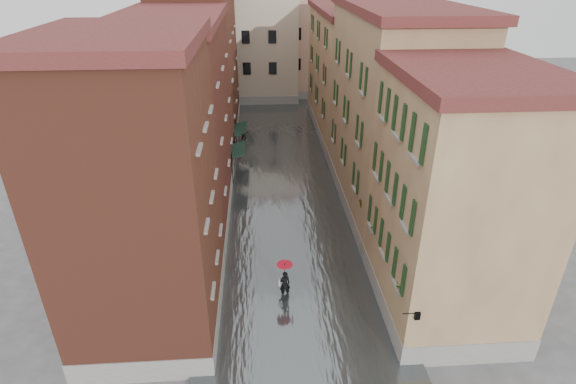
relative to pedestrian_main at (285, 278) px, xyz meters
name	(u,v)px	position (x,y,z in m)	size (l,w,h in m)	color
ground	(297,283)	(0.72, 1.00, -1.20)	(120.00, 120.00, 0.00)	#515153
floodwater	(283,179)	(0.72, 14.00, -1.10)	(10.00, 60.00, 0.20)	#4D5355
building_left_near	(141,201)	(-6.28, -1.00, 5.30)	(6.00, 8.00, 13.00)	brown
building_left_mid	(179,124)	(-6.28, 10.00, 5.05)	(6.00, 14.00, 12.50)	#562C1B
building_left_far	(202,64)	(-6.28, 25.00, 5.80)	(6.00, 16.00, 14.00)	brown
building_right_near	(453,205)	(7.72, -1.00, 4.55)	(6.00, 8.00, 11.50)	#8F6A4A
building_right_mid	(391,115)	(7.72, 10.00, 5.30)	(6.00, 14.00, 13.00)	tan
building_right_far	(348,75)	(7.72, 25.00, 4.55)	(6.00, 16.00, 11.50)	#8F6A4A
building_end_cream	(247,44)	(-2.28, 39.00, 5.30)	(12.00, 9.00, 13.00)	#BEAD97
building_end_pink	(317,45)	(6.72, 41.00, 4.80)	(10.00, 9.00, 12.00)	tan
awning_near	(238,150)	(-2.77, 14.48, 1.26)	(1.09, 2.86, 2.80)	black
awning_far	(240,129)	(-2.77, 19.30, 1.27)	(1.09, 3.31, 2.80)	black
wall_lantern	(417,315)	(5.05, -5.00, 1.80)	(0.71, 0.22, 0.35)	black
window_planters	(379,231)	(4.84, 0.59, 2.31)	(0.59, 8.52, 0.84)	brown
pedestrian_main	(285,278)	(0.00, 0.00, 0.00)	(0.85, 0.85, 2.06)	black
pedestrian_far	(245,134)	(-2.49, 22.66, -0.37)	(0.81, 0.63, 1.67)	black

